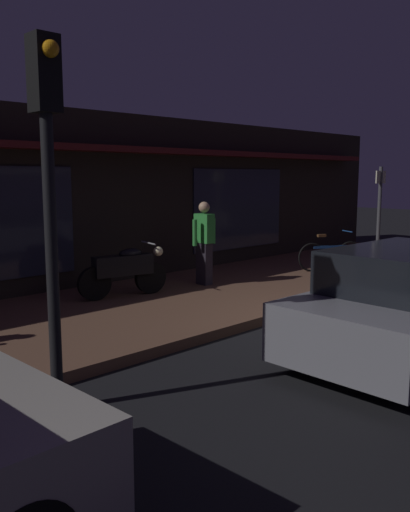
{
  "coord_description": "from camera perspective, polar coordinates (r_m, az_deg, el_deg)",
  "views": [
    {
      "loc": [
        -7.01,
        -4.23,
        2.32
      ],
      "look_at": [
        -0.54,
        2.4,
        0.95
      ],
      "focal_mm": 37.93,
      "sensor_mm": 36.0,
      "label": 1
    }
  ],
  "objects": [
    {
      "name": "sidewalk_slab",
      "position": [
        10.32,
        -0.17,
        -4.16
      ],
      "size": [
        18.0,
        4.0,
        0.15
      ],
      "primitive_type": "cube",
      "color": "brown",
      "rests_on": "ground_plane"
    },
    {
      "name": "ground_plane",
      "position": [
        8.51,
        14.17,
        -7.67
      ],
      "size": [
        60.0,
        60.0,
        0.0
      ],
      "primitive_type": "plane",
      "color": "black"
    },
    {
      "name": "sign_post",
      "position": [
        13.85,
        17.9,
        4.66
      ],
      "size": [
        0.44,
        0.09,
        2.4
      ],
      "color": "#47474C",
      "rests_on": "sidewalk_slab"
    },
    {
      "name": "bicycle_parked",
      "position": [
        12.87,
        13.09,
        0.1
      ],
      "size": [
        1.5,
        0.79,
        0.91
      ],
      "color": "black",
      "rests_on": "sidewalk_slab"
    },
    {
      "name": "person_bystander",
      "position": [
        10.83,
        -0.09,
        1.56
      ],
      "size": [
        0.61,
        0.38,
        1.67
      ],
      "color": "#28232D",
      "rests_on": "sidewalk_slab"
    },
    {
      "name": "motorcycle",
      "position": [
        9.88,
        -8.46,
        -1.42
      ],
      "size": [
        1.69,
        0.63,
        0.97
      ],
      "color": "black",
      "rests_on": "sidewalk_slab"
    },
    {
      "name": "traffic_light_pole",
      "position": [
        5.35,
        -16.23,
        9.78
      ],
      "size": [
        0.24,
        0.33,
        3.6
      ],
      "color": "black",
      "rests_on": "ground_plane"
    },
    {
      "name": "storefront_building",
      "position": [
        12.73,
        -10.91,
        5.94
      ],
      "size": [
        18.0,
        3.3,
        3.6
      ],
      "color": "black",
      "rests_on": "ground_plane"
    }
  ]
}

